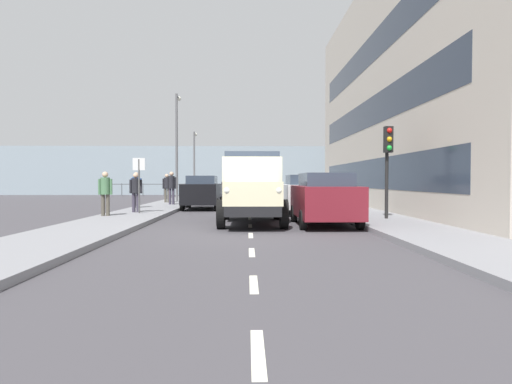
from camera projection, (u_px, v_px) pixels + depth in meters
name	position (u px, v px, depth m)	size (l,w,h in m)	color
ground_plane	(249.00, 210.00, 21.87)	(80.00, 80.00, 0.00)	#423F44
sidewalk_left	(341.00, 208.00, 21.96)	(2.51, 40.27, 0.15)	gray
sidewalk_right	(157.00, 208.00, 21.78)	(2.51, 40.27, 0.15)	gray
road_centreline_markings	(249.00, 210.00, 21.93)	(0.12, 37.29, 0.01)	silver
building_terrace	(432.00, 93.00, 21.61)	(6.49, 23.61, 11.66)	beige
sea_horizon	(248.00, 171.00, 44.93)	(80.00, 0.80, 5.00)	#84939E
seawall_railing	(248.00, 186.00, 41.37)	(28.08, 0.08, 1.20)	#4C5156
truck_vintage_cream	(252.00, 189.00, 14.60)	(2.17, 5.64, 2.43)	black
car_maroon_kerbside_near	(324.00, 198.00, 14.25)	(1.90, 4.06, 1.72)	maroon
car_white_kerbside_1	(304.00, 194.00, 19.31)	(1.91, 4.12, 1.72)	white
car_black_oppositeside_0	(202.00, 192.00, 22.42)	(1.84, 3.95, 1.72)	black
pedestrian_couple_a	(105.00, 190.00, 16.33)	(0.53, 0.34, 1.66)	#4C473D
pedestrian_couple_b	(136.00, 189.00, 18.20)	(0.53, 0.34, 1.64)	#383342
pedestrian_strolling	(136.00, 187.00, 21.15)	(0.53, 0.34, 1.73)	#383342
pedestrian_near_railing	(172.00, 185.00, 24.06)	(0.53, 0.34, 1.82)	#383342
pedestrian_in_dark_coat	(167.00, 186.00, 26.28)	(0.53, 0.34, 1.73)	#4C473D
traffic_light_near	(388.00, 152.00, 15.08)	(0.28, 0.41, 3.20)	black
lamp_post_promenade	(177.00, 138.00, 28.08)	(0.32, 1.14, 6.91)	#59595B
lamp_post_far	(194.00, 157.00, 38.93)	(0.32, 1.14, 5.68)	#59595B
street_sign	(139.00, 176.00, 17.71)	(0.50, 0.07, 2.25)	#4C4C4C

